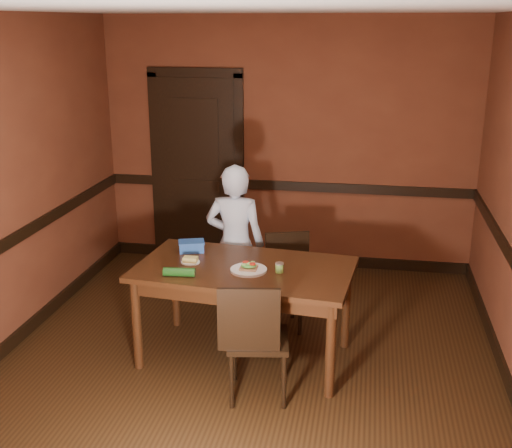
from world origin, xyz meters
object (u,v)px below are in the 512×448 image
(chair_far, at_px, (278,283))
(sandwich_plate, at_px, (249,269))
(person, at_px, (235,244))
(cheese_saucer, at_px, (190,260))
(chair_near, at_px, (258,337))
(food_tub, at_px, (192,246))
(dining_table, at_px, (245,312))
(sauce_jar, at_px, (279,268))

(chair_far, distance_m, sandwich_plate, 0.77)
(person, bearing_deg, cheese_saucer, 71.82)
(chair_far, relative_size, chair_near, 0.92)
(chair_far, relative_size, food_tub, 3.42)
(dining_table, xyz_separation_m, chair_near, (0.20, -0.52, 0.07))
(sandwich_plate, xyz_separation_m, cheese_saucer, (-0.49, 0.10, -0.00))
(chair_far, distance_m, chair_near, 1.09)
(sandwich_plate, bearing_deg, dining_table, 120.90)
(chair_far, relative_size, person, 0.58)
(sandwich_plate, xyz_separation_m, food_tub, (-0.55, 0.35, 0.03))
(chair_far, bearing_deg, sandwich_plate, -119.78)
(chair_near, xyz_separation_m, sauce_jar, (0.08, 0.45, 0.37))
(sauce_jar, bearing_deg, dining_table, 166.78)
(dining_table, bearing_deg, cheese_saucer, -176.12)
(chair_far, xyz_separation_m, sauce_jar, (0.10, -0.64, 0.40))
(chair_far, relative_size, sandwich_plate, 2.99)
(sandwich_plate, relative_size, food_tub, 1.14)
(cheese_saucer, bearing_deg, chair_far, 41.77)
(dining_table, height_order, chair_far, chair_far)
(dining_table, distance_m, cheese_saucer, 0.60)
(dining_table, height_order, food_tub, food_tub)
(chair_near, bearing_deg, sandwich_plate, -80.11)
(person, distance_m, sandwich_plate, 0.81)
(chair_near, relative_size, sandwich_plate, 3.24)
(sandwich_plate, bearing_deg, food_tub, 147.44)
(dining_table, distance_m, sauce_jar, 0.52)
(chair_near, bearing_deg, cheese_saucer, -48.93)
(sauce_jar, bearing_deg, food_tub, 156.92)
(person, bearing_deg, chair_near, 109.90)
(chair_far, xyz_separation_m, chair_near, (0.02, -1.09, 0.04))
(cheese_saucer, bearing_deg, chair_near, -39.74)
(chair_near, xyz_separation_m, sandwich_plate, (-0.15, 0.44, 0.35))
(person, xyz_separation_m, cheese_saucer, (-0.22, -0.66, 0.08))
(food_tub, bearing_deg, cheese_saucer, -94.51)
(dining_table, xyz_separation_m, person, (-0.22, 0.67, 0.33))
(chair_near, height_order, sandwich_plate, chair_near)
(chair_far, bearing_deg, dining_table, -126.12)
(dining_table, distance_m, food_tub, 0.72)
(chair_far, relative_size, cheese_saucer, 5.63)
(sauce_jar, relative_size, food_tub, 0.31)
(person, relative_size, food_tub, 5.87)
(chair_far, height_order, person, person)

